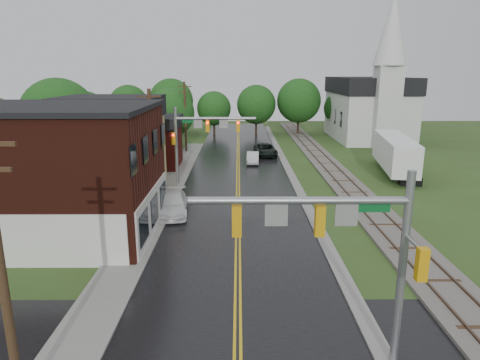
{
  "coord_description": "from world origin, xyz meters",
  "views": [
    {
      "loc": [
        0.04,
        -11.29,
        10.28
      ],
      "look_at": [
        0.14,
        15.3,
        3.5
      ],
      "focal_mm": 32.0,
      "sensor_mm": 36.0,
      "label": 1
    }
  ],
  "objects_px": {
    "brick_building": "(40,171)",
    "tree_left_b": "(61,118)",
    "sedan_silver": "(253,158)",
    "semi_trailer": "(395,152)",
    "utility_pole_c": "(185,116)",
    "pickup_white": "(173,204)",
    "traffic_signal_near": "(342,236)",
    "utility_pole_b": "(152,144)",
    "tree_left_e": "(172,114)",
    "tree_left_c": "(122,121)",
    "traffic_signal_far": "(199,132)",
    "suv_dark": "(266,150)",
    "church": "(371,102)",
    "utility_pole_a": "(1,270)"
  },
  "relations": [
    {
      "from": "utility_pole_b",
      "to": "utility_pole_c",
      "type": "height_order",
      "value": "same"
    },
    {
      "from": "traffic_signal_far",
      "to": "church",
      "type": "bearing_deg",
      "value": 48.73
    },
    {
      "from": "utility_pole_c",
      "to": "tree_left_c",
      "type": "relative_size",
      "value": 1.18
    },
    {
      "from": "church",
      "to": "traffic_signal_far",
      "type": "distance_m",
      "value": 35.59
    },
    {
      "from": "suv_dark",
      "to": "semi_trailer",
      "type": "xyz_separation_m",
      "value": [
        12.6,
        -9.72,
        1.52
      ]
    },
    {
      "from": "tree_left_b",
      "to": "sedan_silver",
      "type": "bearing_deg",
      "value": 14.17
    },
    {
      "from": "brick_building",
      "to": "church",
      "type": "bearing_deg",
      "value": 50.02
    },
    {
      "from": "semi_trailer",
      "to": "sedan_silver",
      "type": "bearing_deg",
      "value": 159.82
    },
    {
      "from": "utility_pole_a",
      "to": "semi_trailer",
      "type": "distance_m",
      "value": 39.03
    },
    {
      "from": "utility_pole_a",
      "to": "semi_trailer",
      "type": "height_order",
      "value": "utility_pole_a"
    },
    {
      "from": "traffic_signal_far",
      "to": "sedan_silver",
      "type": "distance_m",
      "value": 11.92
    },
    {
      "from": "suv_dark",
      "to": "pickup_white",
      "type": "distance_m",
      "value": 23.89
    },
    {
      "from": "traffic_signal_near",
      "to": "utility_pole_c",
      "type": "relative_size",
      "value": 0.82
    },
    {
      "from": "brick_building",
      "to": "suv_dark",
      "type": "xyz_separation_m",
      "value": [
        15.91,
        26.27,
        -3.41
      ]
    },
    {
      "from": "tree_left_c",
      "to": "pickup_white",
      "type": "xyz_separation_m",
      "value": [
        9.05,
        -21.06,
        -3.76
      ]
    },
    {
      "from": "utility_pole_a",
      "to": "semi_trailer",
      "type": "xyz_separation_m",
      "value": [
        22.83,
        31.56,
        -2.46
      ]
    },
    {
      "from": "utility_pole_a",
      "to": "tree_left_e",
      "type": "xyz_separation_m",
      "value": [
        -2.05,
        45.9,
        0.09
      ]
    },
    {
      "from": "brick_building",
      "to": "tree_left_b",
      "type": "height_order",
      "value": "tree_left_b"
    },
    {
      "from": "church",
      "to": "utility_pole_a",
      "type": "distance_m",
      "value": 60.06
    },
    {
      "from": "utility_pole_b",
      "to": "tree_left_c",
      "type": "distance_m",
      "value": 19.24
    },
    {
      "from": "utility_pole_b",
      "to": "sedan_silver",
      "type": "height_order",
      "value": "utility_pole_b"
    },
    {
      "from": "brick_building",
      "to": "pickup_white",
      "type": "distance_m",
      "value": 9.24
    },
    {
      "from": "tree_left_c",
      "to": "semi_trailer",
      "type": "distance_m",
      "value": 31.1
    },
    {
      "from": "utility_pole_a",
      "to": "tree_left_e",
      "type": "height_order",
      "value": "utility_pole_a"
    },
    {
      "from": "tree_left_b",
      "to": "pickup_white",
      "type": "bearing_deg",
      "value": -45.02
    },
    {
      "from": "pickup_white",
      "to": "semi_trailer",
      "type": "distance_m",
      "value": 24.45
    },
    {
      "from": "sedan_silver",
      "to": "semi_trailer",
      "type": "relative_size",
      "value": 0.32
    },
    {
      "from": "utility_pole_c",
      "to": "tree_left_b",
      "type": "xyz_separation_m",
      "value": [
        -11.05,
        -12.1,
        1.0
      ]
    },
    {
      "from": "traffic_signal_far",
      "to": "utility_pole_b",
      "type": "height_order",
      "value": "utility_pole_b"
    },
    {
      "from": "traffic_signal_near",
      "to": "tree_left_c",
      "type": "bearing_deg",
      "value": 114.56
    },
    {
      "from": "tree_left_c",
      "to": "church",
      "type": "bearing_deg",
      "value": 22.24
    },
    {
      "from": "utility_pole_c",
      "to": "pickup_white",
      "type": "bearing_deg",
      "value": -85.45
    },
    {
      "from": "tree_left_c",
      "to": "pickup_white",
      "type": "relative_size",
      "value": 1.48
    },
    {
      "from": "traffic_signal_far",
      "to": "semi_trailer",
      "type": "distance_m",
      "value": 20.21
    },
    {
      "from": "pickup_white",
      "to": "utility_pole_a",
      "type": "bearing_deg",
      "value": -101.79
    },
    {
      "from": "traffic_signal_far",
      "to": "utility_pole_a",
      "type": "height_order",
      "value": "utility_pole_a"
    },
    {
      "from": "utility_pole_b",
      "to": "tree_left_e",
      "type": "distance_m",
      "value": 23.99
    },
    {
      "from": "utility_pole_c",
      "to": "tree_left_b",
      "type": "height_order",
      "value": "tree_left_b"
    },
    {
      "from": "traffic_signal_near",
      "to": "pickup_white",
      "type": "distance_m",
      "value": 19.23
    },
    {
      "from": "traffic_signal_near",
      "to": "traffic_signal_far",
      "type": "xyz_separation_m",
      "value": [
        -6.94,
        25.0,
        0.01
      ]
    },
    {
      "from": "traffic_signal_far",
      "to": "sedan_silver",
      "type": "bearing_deg",
      "value": 62.32
    },
    {
      "from": "utility_pole_b",
      "to": "semi_trailer",
      "type": "bearing_deg",
      "value": 22.72
    },
    {
      "from": "utility_pole_b",
      "to": "sedan_silver",
      "type": "xyz_separation_m",
      "value": [
        8.49,
        14.83,
        -4.07
      ]
    },
    {
      "from": "suv_dark",
      "to": "sedan_silver",
      "type": "distance_m",
      "value": 4.77
    },
    {
      "from": "utility_pole_b",
      "to": "suv_dark",
      "type": "bearing_deg",
      "value": 62.05
    },
    {
      "from": "brick_building",
      "to": "tree_left_b",
      "type": "bearing_deg",
      "value": 107.61
    },
    {
      "from": "tree_left_b",
      "to": "tree_left_c",
      "type": "relative_size",
      "value": 1.27
    },
    {
      "from": "sedan_silver",
      "to": "pickup_white",
      "type": "relative_size",
      "value": 0.76
    },
    {
      "from": "brick_building",
      "to": "utility_pole_c",
      "type": "height_order",
      "value": "utility_pole_c"
    },
    {
      "from": "tree_left_c",
      "to": "suv_dark",
      "type": "relative_size",
      "value": 1.44
    }
  ]
}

